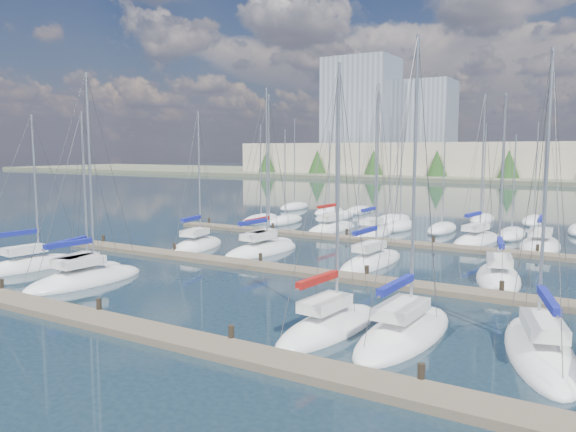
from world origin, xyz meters
The scene contains 21 objects.
ground centered at (0.00, 60.00, 0.00)m, with size 400.00×400.00×0.00m, color #1D2E3A.
dock_near centered at (0.00, 2.01, 0.15)m, with size 44.00×1.93×1.10m.
dock_mid centered at (0.00, 16.01, 0.15)m, with size 44.00×1.93×1.10m.
dock_far centered at (0.00, 30.01, 0.15)m, with size 44.00×1.93×1.10m.
sailboat_l centered at (11.11, 20.70, 0.18)m, with size 4.36×8.36×12.19m.
sailboat_f centered at (15.04, 8.27, 0.18)m, with size 4.79×9.17×12.65m.
sailboat_b centered at (-11.17, 7.59, 0.17)m, with size 4.24×8.26×11.10m.
sailboat_d centered at (6.62, 6.61, 0.19)m, with size 2.97×7.69×12.49m.
sailboat_j centered at (-6.64, 20.95, 0.18)m, with size 3.70×8.27×13.47m.
sailboat_e centered at (9.76, 7.58, 0.18)m, with size 3.01×8.61×13.52m.
sailboat_o centered at (-2.82, 33.94, 0.19)m, with size 3.09×7.90×14.62m.
sailboat_n centered at (-7.46, 34.77, 0.20)m, with size 3.06×8.36×14.76m.
sailboat_q centered at (11.72, 34.81, 0.17)m, with size 3.60×8.91×12.60m.
sailboat_p centered at (6.61, 34.84, 0.18)m, with size 3.81×8.26×13.52m.
sailboat_k centered at (2.51, 21.16, 0.19)m, with size 2.69×8.81×13.28m.
sailboat_h centered at (-12.33, 19.93, 0.18)m, with size 3.89×7.30×11.89m.
sailboat_c centered at (-10.26, 7.13, 0.18)m, with size 3.53×8.15×13.32m.
sailboat_a centered at (-16.70, 7.86, 0.18)m, with size 3.07×7.78×11.09m.
sailboat_i centered at (-7.17, 22.19, 0.19)m, with size 2.28×7.98×13.15m.
distant_boats centered at (-4.34, 43.76, 0.29)m, with size 36.93×20.75×13.30m.
shoreline centered at (-13.29, 149.77, 7.44)m, with size 400.00×60.00×38.00m.
Camera 1 is at (17.58, -14.98, 8.02)m, focal length 35.00 mm.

